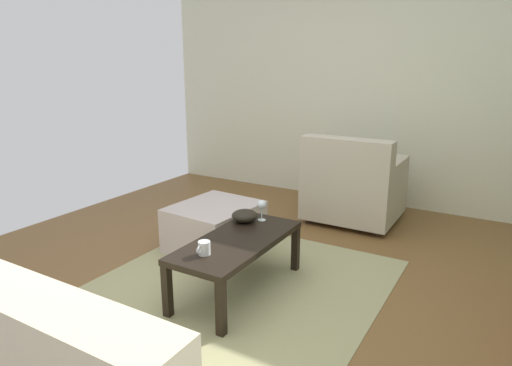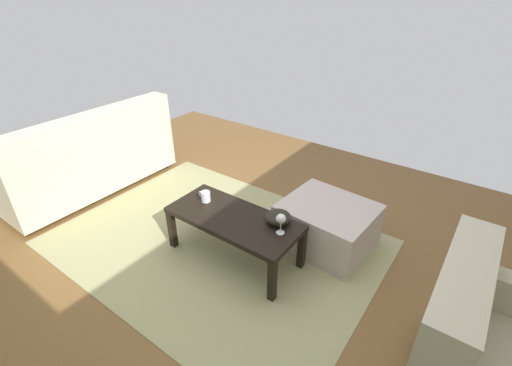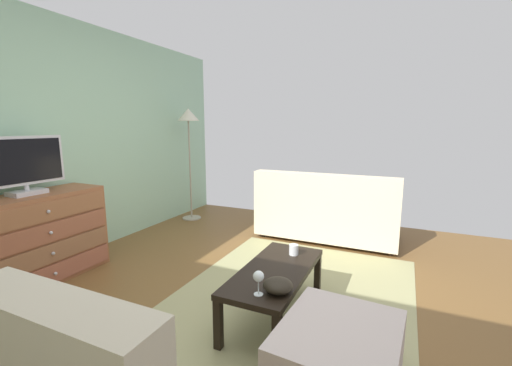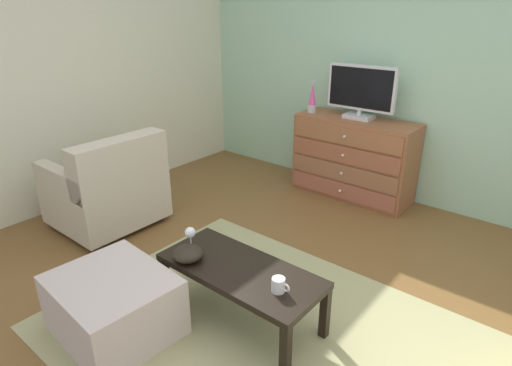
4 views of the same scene
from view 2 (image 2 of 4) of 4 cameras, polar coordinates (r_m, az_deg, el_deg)
The scene contains 8 objects.
ground_plane at distance 2.88m, azimuth -6.17°, elevation -13.34°, with size 5.59×5.15×0.05m, color brown.
area_rug at distance 3.07m, azimuth -6.56°, elevation -9.36°, with size 2.60×1.90×0.01m, color tan.
coffee_table at distance 2.73m, azimuth -3.60°, elevation -6.22°, with size 1.04×0.46×0.38m.
wine_glass at distance 2.47m, azimuth 4.02°, elevation -5.84°, with size 0.07×0.07×0.16m.
mug at distance 2.88m, azimuth -8.12°, elevation -2.14°, with size 0.11×0.08×0.08m.
bowl_decorative at distance 2.61m, azimuth 3.58°, elevation -5.50°, with size 0.19×0.19×0.09m, color black.
couch_large at distance 4.06m, azimuth -25.67°, elevation 3.63°, with size 0.85×1.72×0.87m.
ottoman at distance 2.99m, azimuth 11.31°, elevation -6.65°, with size 0.70×0.60×0.38m, color #BCADA7.
Camera 2 is at (-1.46, 1.51, 1.94)m, focal length 24.95 mm.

